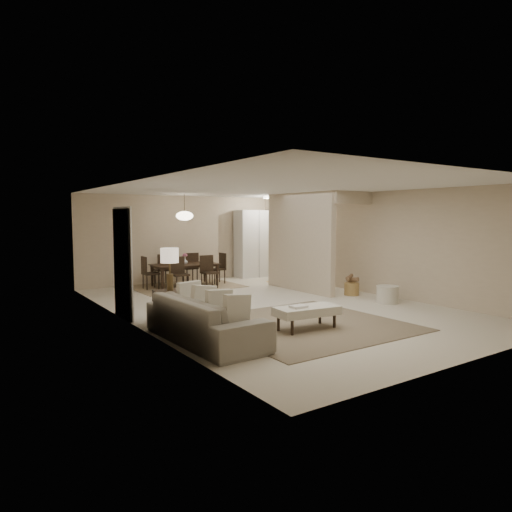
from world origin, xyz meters
TOP-DOWN VIEW (x-y plane):
  - floor at (0.00, 0.00)m, footprint 9.00×9.00m
  - ceiling at (0.00, 0.00)m, footprint 9.00×9.00m
  - back_wall at (0.00, 4.50)m, footprint 6.00×0.00m
  - left_wall at (-3.00, 0.00)m, footprint 0.00×9.00m
  - right_wall at (3.00, 0.00)m, footprint 0.00×9.00m
  - partition at (1.80, 1.25)m, footprint 0.15×2.50m
  - doorway at (-2.97, 0.60)m, footprint 0.04×0.90m
  - pantry_cabinet at (2.35, 4.15)m, footprint 1.20×0.55m
  - flush_light at (2.30, 3.20)m, footprint 0.44×0.44m
  - living_rug at (-0.49, -1.70)m, footprint 3.20×3.20m
  - sofa at (-2.45, -1.70)m, footprint 2.37×0.99m
  - ottoman_bench at (-0.69, -2.00)m, footprint 1.15×0.62m
  - side_table at (-2.40, -0.27)m, footprint 0.60×0.60m
  - table_lamp at (-2.40, -0.27)m, footprint 0.32×0.32m
  - round_pouf at (2.32, -1.17)m, footprint 0.48×0.48m
  - wicker_basket at (2.42, 0.00)m, footprint 0.36×0.36m
  - dining_rug at (-0.32, 3.53)m, footprint 2.80×2.10m
  - dining_table at (-0.32, 3.53)m, footprint 1.78×1.04m
  - dining_chairs at (-0.32, 3.53)m, footprint 2.34×1.73m
  - vase at (-0.32, 3.53)m, footprint 0.17×0.17m
  - yellow_mat at (2.48, 2.73)m, footprint 0.95×0.61m
  - pendant_light at (-0.32, 3.53)m, footprint 0.46×0.46m

SIDE VIEW (x-z plane):
  - floor at x=0.00m, z-range 0.00..0.00m
  - living_rug at x=-0.49m, z-range 0.00..0.01m
  - dining_rug at x=-0.32m, z-range 0.00..0.01m
  - yellow_mat at x=2.48m, z-range 0.00..0.01m
  - wicker_basket at x=2.42m, z-range 0.00..0.30m
  - round_pouf at x=2.32m, z-range 0.00..0.38m
  - side_table at x=-2.40m, z-range 0.00..0.58m
  - dining_table at x=-0.32m, z-range 0.00..0.61m
  - ottoman_bench at x=-0.69m, z-range 0.12..0.51m
  - sofa at x=-2.45m, z-range 0.00..0.68m
  - dining_chairs at x=-0.32m, z-range 0.00..0.87m
  - vase at x=-0.32m, z-range 0.61..0.77m
  - doorway at x=-2.97m, z-range 0.00..2.04m
  - pantry_cabinet at x=2.35m, z-range 0.00..2.10m
  - table_lamp at x=-2.40m, z-range 0.77..1.53m
  - back_wall at x=0.00m, z-range -1.75..4.25m
  - left_wall at x=-3.00m, z-range -3.25..5.75m
  - right_wall at x=3.00m, z-range -3.25..5.75m
  - partition at x=1.80m, z-range 0.00..2.50m
  - pendant_light at x=-0.32m, z-range 1.57..2.27m
  - flush_light at x=2.30m, z-range 2.44..2.48m
  - ceiling at x=0.00m, z-range 2.50..2.50m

